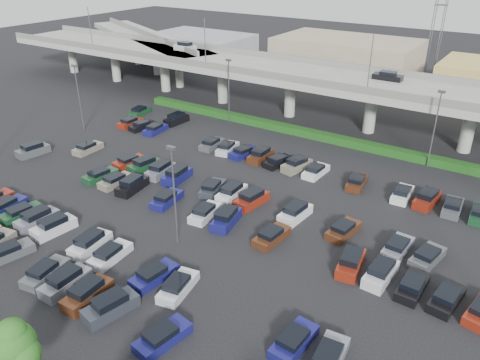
# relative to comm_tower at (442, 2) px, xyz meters

# --- Properties ---
(ground) EXTENTS (280.00, 280.00, 0.00)m
(ground) POSITION_rel_comm_tower_xyz_m (-4.00, -74.00, -15.61)
(ground) COLOR black
(overpass) EXTENTS (150.00, 13.00, 15.80)m
(overpass) POSITION_rel_comm_tower_xyz_m (-4.25, -41.97, -8.64)
(overpass) COLOR gray
(overpass) RESTS_ON ground
(on_ramp) EXTENTS (50.93, 30.13, 8.80)m
(on_ramp) POSITION_rel_comm_tower_xyz_m (-56.10, -30.95, -8.76)
(on_ramp) COLOR gray
(on_ramp) RESTS_ON ground
(hedge) EXTENTS (66.00, 1.60, 1.10)m
(hedge) POSITION_rel_comm_tower_xyz_m (-4.00, -49.00, -15.06)
(hedge) COLOR #183E12
(hedge) RESTS_ON ground
(parked_cars) EXTENTS (62.96, 41.65, 1.67)m
(parked_cars) POSITION_rel_comm_tower_xyz_m (-4.88, -77.33, -14.99)
(parked_cars) COLOR silver
(parked_cars) RESTS_ON ground
(light_poles) EXTENTS (66.90, 48.38, 10.30)m
(light_poles) POSITION_rel_comm_tower_xyz_m (-8.12, -72.00, -9.37)
(light_poles) COLOR #525358
(light_poles) RESTS_ON ground
(distant_buildings) EXTENTS (138.00, 24.00, 9.00)m
(distant_buildings) POSITION_rel_comm_tower_xyz_m (8.38, -12.19, -11.87)
(distant_buildings) COLOR gray
(distant_buildings) RESTS_ON ground
(comm_tower) EXTENTS (2.40, 2.40, 30.00)m
(comm_tower) POSITION_rel_comm_tower_xyz_m (0.00, 0.00, 0.00)
(comm_tower) COLOR #525358
(comm_tower) RESTS_ON ground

